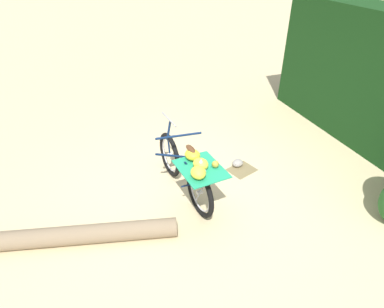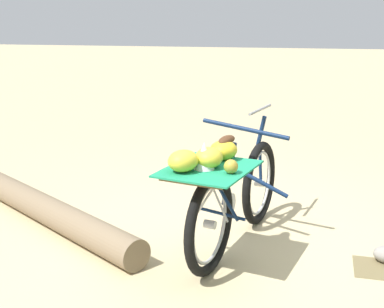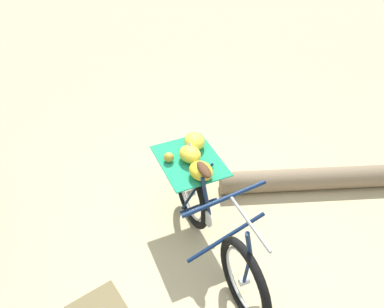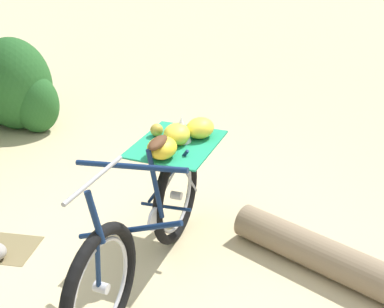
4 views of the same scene
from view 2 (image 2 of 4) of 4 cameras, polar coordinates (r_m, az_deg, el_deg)
The scene contains 3 objects.
ground_plane at distance 4.08m, azimuth 8.22°, elevation -10.90°, with size 60.00×60.00×0.00m, color #C6B284.
bicycle at distance 3.92m, azimuth 4.25°, elevation -3.98°, with size 0.84×1.80×1.03m.
fallen_log at distance 4.75m, azimuth -15.66°, elevation -5.95°, with size 0.25×0.25×2.56m, color #7F6B51.
Camera 2 is at (-0.34, 3.68, 1.75)m, focal length 48.46 mm.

